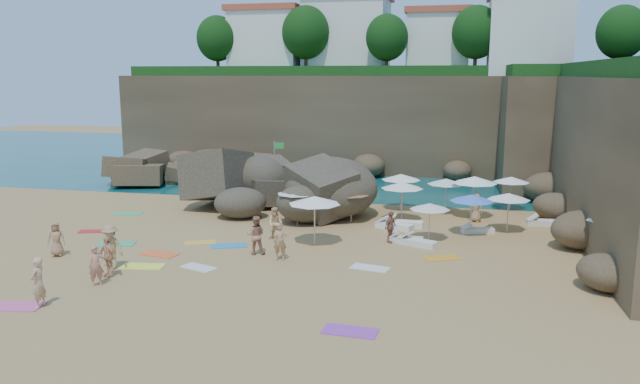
% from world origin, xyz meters
% --- Properties ---
extents(ground, '(120.00, 120.00, 0.00)m').
position_xyz_m(ground, '(0.00, 0.00, 0.00)').
color(ground, tan).
rests_on(ground, ground).
extents(seawater, '(120.00, 120.00, 0.00)m').
position_xyz_m(seawater, '(0.00, 30.00, 0.00)').
color(seawater, '#0C4751').
rests_on(seawater, ground).
extents(cliff_back, '(44.00, 8.00, 8.00)m').
position_xyz_m(cliff_back, '(2.00, 25.00, 4.00)').
color(cliff_back, brown).
rests_on(cliff_back, ground).
extents(cliff_corner, '(10.00, 12.00, 8.00)m').
position_xyz_m(cliff_corner, '(17.00, 20.00, 4.00)').
color(cliff_corner, brown).
rests_on(cliff_corner, ground).
extents(rock_promontory, '(12.00, 7.00, 2.00)m').
position_xyz_m(rock_promontory, '(-11.00, 16.00, 0.00)').
color(rock_promontory, brown).
rests_on(rock_promontory, ground).
extents(clifftop_buildings, '(28.48, 9.48, 7.00)m').
position_xyz_m(clifftop_buildings, '(2.96, 25.79, 11.24)').
color(clifftop_buildings, white).
rests_on(clifftop_buildings, cliff_back).
extents(clifftop_trees, '(35.60, 23.82, 4.40)m').
position_xyz_m(clifftop_trees, '(4.78, 19.52, 11.26)').
color(clifftop_trees, '#11380F').
rests_on(clifftop_trees, ground).
extents(marina_masts, '(3.10, 0.10, 6.00)m').
position_xyz_m(marina_masts, '(-16.50, 30.00, 3.00)').
color(marina_masts, white).
rests_on(marina_masts, ground).
extents(rock_outcrop, '(9.94, 8.62, 3.35)m').
position_xyz_m(rock_outcrop, '(-1.65, 6.83, 0.00)').
color(rock_outcrop, brown).
rests_on(rock_outcrop, ground).
extents(flag_pole, '(0.70, 0.07, 3.61)m').
position_xyz_m(flag_pole, '(-3.19, 12.23, 2.30)').
color(flag_pole, silver).
rests_on(flag_pole, ground).
extents(parasol_0, '(2.19, 2.19, 2.07)m').
position_xyz_m(parasol_0, '(0.59, 3.54, 1.90)').
color(parasol_0, silver).
rests_on(parasol_0, ground).
extents(parasol_1, '(2.35, 2.35, 2.22)m').
position_xyz_m(parasol_1, '(5.75, 8.59, 2.04)').
color(parasol_1, silver).
rests_on(parasol_1, ground).
extents(parasol_2, '(2.17, 2.17, 2.05)m').
position_xyz_m(parasol_2, '(12.24, 10.10, 1.88)').
color(parasol_2, silver).
rests_on(parasol_2, ground).
extents(parasol_3, '(2.57, 2.57, 2.43)m').
position_xyz_m(parasol_3, '(10.03, 7.41, 2.23)').
color(parasol_3, silver).
rests_on(parasol_3, ground).
extents(parasol_4, '(2.22, 2.22, 2.10)m').
position_xyz_m(parasol_4, '(8.43, 8.24, 1.93)').
color(parasol_4, silver).
rests_on(parasol_4, ground).
extents(parasol_5, '(2.36, 2.36, 2.24)m').
position_xyz_m(parasol_5, '(6.08, 5.69, 2.05)').
color(parasol_5, silver).
rests_on(parasol_5, ground).
extents(parasol_6, '(1.98, 1.98, 1.87)m').
position_xyz_m(parasol_6, '(3.39, 4.71, 1.72)').
color(parasol_6, silver).
rests_on(parasol_6, ground).
extents(parasol_7, '(2.19, 2.19, 2.07)m').
position_xyz_m(parasol_7, '(11.73, 4.46, 1.90)').
color(parasol_7, silver).
rests_on(parasol_7, ground).
extents(parasol_8, '(2.19, 2.19, 2.07)m').
position_xyz_m(parasol_8, '(15.87, 0.45, 1.90)').
color(parasol_8, silver).
rests_on(parasol_8, ground).
extents(parasol_9, '(2.53, 2.53, 2.39)m').
position_xyz_m(parasol_9, '(2.44, -0.12, 2.20)').
color(parasol_9, silver).
rests_on(parasol_9, ground).
extents(parasol_10, '(2.24, 2.24, 2.12)m').
position_xyz_m(parasol_10, '(9.84, 3.41, 1.95)').
color(parasol_10, silver).
rests_on(parasol_10, ground).
extents(parasol_11, '(2.00, 2.00, 1.89)m').
position_xyz_m(parasol_11, '(7.82, 1.85, 1.73)').
color(parasol_11, silver).
rests_on(parasol_11, ground).
extents(lounger_0, '(2.07, 0.73, 0.32)m').
position_xyz_m(lounger_0, '(6.34, 4.45, 0.16)').
color(lounger_0, white).
rests_on(lounger_0, ground).
extents(lounger_1, '(2.13, 1.34, 0.31)m').
position_xyz_m(lounger_1, '(5.89, 3.84, 0.16)').
color(lounger_1, white).
rests_on(lounger_1, ground).
extents(lounger_2, '(1.75, 0.95, 0.26)m').
position_xyz_m(lounger_2, '(10.22, 3.91, 0.13)').
color(lounger_2, silver).
rests_on(lounger_2, ground).
extents(lounger_3, '(1.99, 1.35, 0.29)m').
position_xyz_m(lounger_3, '(7.35, 0.78, 0.15)').
color(lounger_3, white).
rests_on(lounger_3, ground).
extents(lounger_4, '(1.95, 0.76, 0.30)m').
position_xyz_m(lounger_4, '(13.86, 6.45, 0.15)').
color(lounger_4, silver).
rests_on(lounger_4, ground).
extents(lounger_5, '(1.73, 0.63, 0.27)m').
position_xyz_m(lounger_5, '(6.71, 1.27, 0.13)').
color(lounger_5, silver).
rests_on(lounger_5, ground).
extents(towel_1, '(2.06, 1.25, 0.03)m').
position_xyz_m(towel_1, '(-6.11, -10.52, 0.02)').
color(towel_1, '#D65391').
rests_on(towel_1, ground).
extents(towel_2, '(1.88, 1.20, 0.03)m').
position_xyz_m(towel_2, '(-4.15, -3.37, 0.02)').
color(towel_2, '#FF6228').
rests_on(towel_2, ground).
extents(towel_3, '(1.93, 1.34, 0.03)m').
position_xyz_m(towel_3, '(-6.97, -2.27, 0.02)').
color(towel_3, '#32B072').
rests_on(towel_3, ground).
extents(towel_4, '(1.91, 1.16, 0.03)m').
position_xyz_m(towel_4, '(-3.97, -5.23, 0.02)').
color(towel_4, '#FAFF43').
rests_on(towel_4, ground).
extents(towel_5, '(1.72, 1.27, 0.03)m').
position_xyz_m(towel_5, '(-1.56, -4.83, 0.01)').
color(towel_5, silver).
rests_on(towel_5, ground).
extents(towel_6, '(1.81, 0.98, 0.03)m').
position_xyz_m(towel_6, '(5.95, -10.02, 0.02)').
color(towel_6, purple).
rests_on(towel_6, ground).
extents(towel_7, '(1.62, 1.13, 0.03)m').
position_xyz_m(towel_7, '(-9.51, -0.26, 0.01)').
color(towel_7, red).
rests_on(towel_7, ground).
extents(towel_8, '(1.90, 1.44, 0.03)m').
position_xyz_m(towel_8, '(-1.52, -1.32, 0.02)').
color(towel_8, '#2388BB').
rests_on(towel_8, ground).
extents(towel_10, '(1.83, 1.42, 0.03)m').
position_xyz_m(towel_10, '(8.56, -1.11, 0.01)').
color(towel_10, orange).
rests_on(towel_10, ground).
extents(towel_11, '(1.79, 1.15, 0.03)m').
position_xyz_m(towel_11, '(-9.91, 3.98, 0.01)').
color(towel_11, '#34B76D').
rests_on(towel_11, ground).
extents(towel_12, '(1.72, 1.32, 0.03)m').
position_xyz_m(towel_12, '(-3.10, -1.07, 0.01)').
color(towel_12, gold).
rests_on(towel_12, ground).
extents(towel_13, '(1.76, 1.14, 0.03)m').
position_xyz_m(towel_13, '(5.62, -3.26, 0.01)').
color(towel_13, white).
rests_on(towel_13, ground).
extents(person_stand_0, '(0.69, 0.68, 1.61)m').
position_xyz_m(person_stand_0, '(-4.49, -7.84, 0.80)').
color(person_stand_0, tan).
rests_on(person_stand_0, ground).
extents(person_stand_1, '(1.00, 0.85, 1.80)m').
position_xyz_m(person_stand_1, '(0.19, -2.32, 0.90)').
color(person_stand_1, '#AF7657').
rests_on(person_stand_1, ground).
extents(person_stand_2, '(1.05, 1.03, 1.61)m').
position_xyz_m(person_stand_2, '(-0.11, 10.86, 0.81)').
color(person_stand_2, '#EECB87').
rests_on(person_stand_2, ground).
extents(person_stand_3, '(0.74, 1.00, 1.58)m').
position_xyz_m(person_stand_3, '(5.98, 1.03, 0.79)').
color(person_stand_3, '#97614B').
rests_on(person_stand_3, ground).
extents(person_stand_4, '(0.89, 0.69, 1.61)m').
position_xyz_m(person_stand_4, '(10.16, 6.50, 0.81)').
color(person_stand_4, tan).
rests_on(person_stand_4, ground).
extents(person_stand_5, '(1.81, 0.60, 1.93)m').
position_xyz_m(person_stand_5, '(-2.88, 7.23, 0.96)').
color(person_stand_5, tan).
rests_on(person_stand_5, ground).
extents(person_stand_6, '(0.47, 0.69, 1.83)m').
position_xyz_m(person_stand_6, '(-5.19, -10.35, 0.92)').
color(person_stand_6, '#DDA87D').
rests_on(person_stand_6, ground).
extents(person_lie_0, '(1.41, 2.00, 0.50)m').
position_xyz_m(person_lie_0, '(-5.10, -5.78, 0.25)').
color(person_lie_0, tan).
rests_on(person_lie_0, ground).
extents(person_lie_1, '(1.55, 1.90, 0.40)m').
position_xyz_m(person_lie_1, '(-4.66, -6.73, 0.20)').
color(person_lie_1, '#E3AB81').
rests_on(person_lie_1, ground).
extents(person_lie_2, '(1.38, 1.74, 0.42)m').
position_xyz_m(person_lie_2, '(-8.53, -4.65, 0.21)').
color(person_lie_2, '#AB7D55').
rests_on(person_lie_2, ground).
extents(person_lie_4, '(0.94, 1.73, 0.39)m').
position_xyz_m(person_lie_4, '(1.55, -2.98, 0.20)').
color(person_lie_4, tan).
rests_on(person_lie_4, ground).
extents(person_lie_5, '(1.07, 1.73, 0.61)m').
position_xyz_m(person_lie_5, '(0.34, 0.30, 0.31)').
color(person_lie_5, '#E7B983').
rests_on(person_lie_5, ground).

